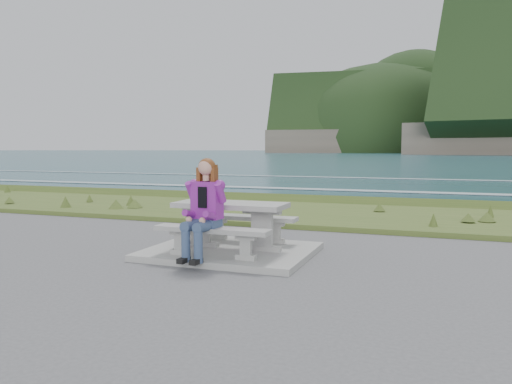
% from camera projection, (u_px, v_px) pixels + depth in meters
% --- Properties ---
extents(concrete_slab, '(2.60, 2.10, 0.10)m').
position_uv_depth(concrete_slab, '(231.00, 251.00, 8.10)').
color(concrete_slab, gray).
rests_on(concrete_slab, ground).
extents(picnic_table, '(1.80, 0.75, 0.75)m').
position_uv_depth(picnic_table, '(231.00, 213.00, 8.05)').
color(picnic_table, gray).
rests_on(picnic_table, concrete_slab).
extents(bench_landward, '(1.80, 0.35, 0.45)m').
position_uv_depth(bench_landward, '(212.00, 234.00, 7.41)').
color(bench_landward, gray).
rests_on(bench_landward, concrete_slab).
extents(bench_seaward, '(1.80, 0.35, 0.45)m').
position_uv_depth(bench_seaward, '(246.00, 221.00, 8.72)').
color(bench_seaward, gray).
rests_on(bench_seaward, concrete_slab).
extents(grass_verge, '(160.00, 4.50, 0.22)m').
position_uv_depth(grass_verge, '(308.00, 216.00, 12.78)').
color(grass_verge, '#3B5821').
rests_on(grass_verge, ground).
extents(shore_drop, '(160.00, 0.80, 2.20)m').
position_uv_depth(shore_drop, '(331.00, 204.00, 15.49)').
color(shore_drop, brown).
rests_on(shore_drop, ground).
extents(ocean, '(1600.00, 1600.00, 0.09)m').
position_uv_depth(ocean, '(386.00, 203.00, 31.70)').
color(ocean, '#1E4A56').
rests_on(ocean, ground).
extents(seated_woman, '(0.47, 0.77, 1.48)m').
position_uv_depth(seated_woman, '(202.00, 222.00, 7.30)').
color(seated_woman, '#314B6E').
rests_on(seated_woman, concrete_slab).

